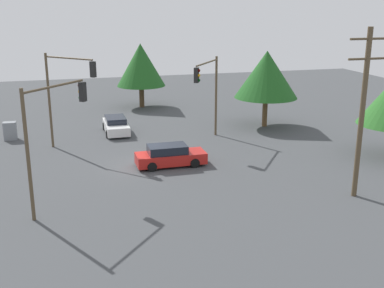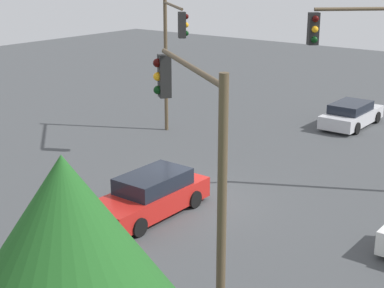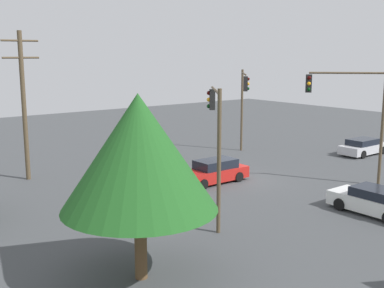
{
  "view_description": "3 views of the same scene",
  "coord_description": "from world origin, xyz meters",
  "px_view_note": "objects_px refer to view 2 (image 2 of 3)",
  "views": [
    {
      "loc": [
        4.89,
        29.75,
        10.2
      ],
      "look_at": [
        -2.62,
        2.43,
        1.92
      ],
      "focal_mm": 45.0,
      "sensor_mm": 36.0,
      "label": 1
    },
    {
      "loc": [
        -15.17,
        -11.66,
        8.13
      ],
      "look_at": [
        -0.39,
        -0.22,
        2.32
      ],
      "focal_mm": 55.0,
      "sensor_mm": 36.0,
      "label": 2
    },
    {
      "loc": [
        -20.11,
        -21.11,
        7.69
      ],
      "look_at": [
        -1.8,
        2.5,
        2.12
      ],
      "focal_mm": 45.0,
      "sensor_mm": 36.0,
      "label": 3
    }
  ],
  "objects_px": {
    "traffic_signal_aux": "(172,45)",
    "traffic_signal_main": "(194,148)",
    "sedan_silver": "(351,114)",
    "sedan_red": "(150,196)"
  },
  "relations": [
    {
      "from": "traffic_signal_main",
      "to": "traffic_signal_aux",
      "type": "height_order",
      "value": "traffic_signal_aux"
    },
    {
      "from": "sedan_red",
      "to": "traffic_signal_main",
      "type": "relative_size",
      "value": 0.72
    },
    {
      "from": "sedan_red",
      "to": "traffic_signal_main",
      "type": "distance_m",
      "value": 7.53
    },
    {
      "from": "traffic_signal_main",
      "to": "traffic_signal_aux",
      "type": "relative_size",
      "value": 0.97
    },
    {
      "from": "sedan_red",
      "to": "traffic_signal_main",
      "type": "xyz_separation_m",
      "value": [
        -4.19,
        -5.05,
        3.7
      ]
    },
    {
      "from": "sedan_red",
      "to": "traffic_signal_main",
      "type": "height_order",
      "value": "traffic_signal_main"
    },
    {
      "from": "traffic_signal_aux",
      "to": "traffic_signal_main",
      "type": "bearing_deg",
      "value": -7.86
    },
    {
      "from": "sedan_silver",
      "to": "traffic_signal_main",
      "type": "relative_size",
      "value": 0.69
    },
    {
      "from": "sedan_red",
      "to": "sedan_silver",
      "type": "distance_m",
      "value": 14.67
    },
    {
      "from": "traffic_signal_main",
      "to": "sedan_red",
      "type": "bearing_deg",
      "value": -3.45
    }
  ]
}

